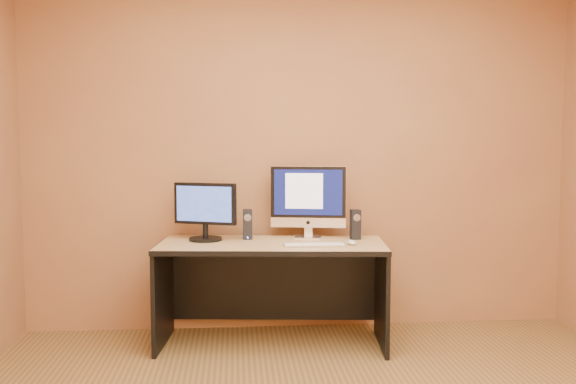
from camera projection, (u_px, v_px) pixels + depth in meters
name	position (u px, v px, depth m)	size (l,w,h in m)	color
walls	(349.00, 164.00, 2.72)	(4.00, 4.00, 2.60)	olive
desk	(272.00, 294.00, 4.34)	(1.52, 0.66, 0.70)	tan
imac	(308.00, 201.00, 4.52)	(0.54, 0.20, 0.52)	silver
second_monitor	(205.00, 212.00, 4.40)	(0.45, 0.23, 0.40)	black
speaker_left	(248.00, 224.00, 4.47)	(0.06, 0.07, 0.21)	black
speaker_right	(355.00, 224.00, 4.46)	(0.06, 0.07, 0.21)	black
keyboard	(314.00, 245.00, 4.19)	(0.41, 0.11, 0.02)	#AFAFB4
mouse	(352.00, 242.00, 4.24)	(0.05, 0.10, 0.03)	silver
cable_a	(315.00, 236.00, 4.60)	(0.01, 0.01, 0.21)	black
cable_b	(305.00, 235.00, 4.62)	(0.01, 0.01, 0.17)	black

